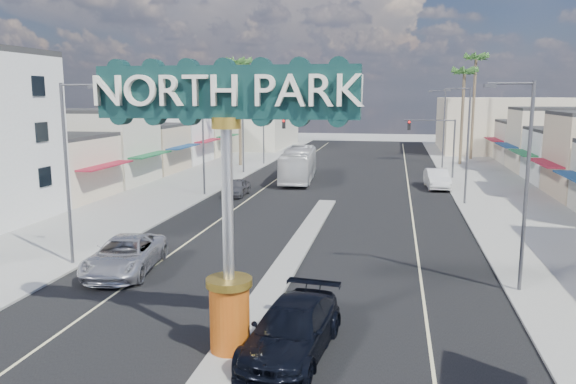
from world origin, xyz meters
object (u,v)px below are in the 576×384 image
at_px(streetlight_l_far, 265,123).
at_px(suv_left, 125,255).
at_px(palm_right_far, 476,63).
at_px(traffic_signal_right, 436,137).
at_px(suv_right, 292,330).
at_px(streetlight_l_near, 69,165).
at_px(streetlight_l_mid, 205,136).
at_px(streetlight_r_far, 443,125).
at_px(streetlight_r_near, 523,176).
at_px(car_parked_right, 437,179).
at_px(city_bus, 299,164).
at_px(palm_left_far, 239,68).
at_px(palm_right_mid, 464,76).
at_px(car_parked_left, 237,188).
at_px(gateway_sign, 227,176).
at_px(streetlight_r_mid, 466,140).
at_px(traffic_signal_left, 259,134).

relative_size(streetlight_l_far, suv_left, 1.48).
bearing_deg(palm_right_far, traffic_signal_right, -107.90).
bearing_deg(suv_right, streetlight_l_near, 155.23).
height_order(streetlight_l_mid, streetlight_r_far, same).
xyz_separation_m(streetlight_l_mid, streetlight_r_near, (20.87, -20.00, 0.00)).
distance_m(streetlight_l_near, car_parked_right, 34.00).
bearing_deg(suv_left, streetlight_l_mid, 90.50).
bearing_deg(streetlight_r_near, palm_right_far, 84.98).
bearing_deg(streetlight_l_near, city_bus, 78.18).
relative_size(palm_left_far, car_parked_right, 2.44).
bearing_deg(palm_left_far, streetlight_r_far, 4.88).
bearing_deg(streetlight_l_near, palm_right_mid, 63.01).
bearing_deg(car_parked_left, streetlight_r_near, -48.95).
height_order(gateway_sign, streetlight_r_mid, gateway_sign).
bearing_deg(palm_right_far, traffic_signal_left, -143.33).
distance_m(traffic_signal_left, streetlight_r_near, 39.26).
relative_size(streetlight_l_mid, suv_right, 1.53).
bearing_deg(suv_right, palm_left_far, 114.21).
bearing_deg(palm_right_far, palm_right_mid, -108.43).
relative_size(palm_right_far, car_parked_right, 2.62).
bearing_deg(city_bus, streetlight_l_mid, -126.75).
bearing_deg(streetlight_r_mid, palm_right_mid, 84.36).
xyz_separation_m(traffic_signal_right, streetlight_r_near, (1.25, -33.99, 0.79)).
relative_size(streetlight_r_mid, city_bus, 0.77).
distance_m(streetlight_l_mid, streetlight_l_far, 22.00).
bearing_deg(car_parked_left, streetlight_l_mid, -171.26).
relative_size(suv_left, suv_right, 1.03).
xyz_separation_m(streetlight_r_near, city_bus, (-14.63, 29.81, -3.44)).
distance_m(streetlight_l_far, streetlight_r_far, 20.87).
xyz_separation_m(streetlight_r_far, suv_right, (-8.43, -49.62, -4.22)).
height_order(gateway_sign, traffic_signal_right, gateway_sign).
relative_size(gateway_sign, streetlight_l_far, 1.02).
height_order(streetlight_l_near, palm_left_far, palm_left_far).
relative_size(traffic_signal_right, palm_left_far, 0.46).
bearing_deg(streetlight_l_far, streetlight_l_near, -90.00).
height_order(streetlight_l_near, palm_right_mid, palm_right_mid).
height_order(streetlight_l_near, city_bus, streetlight_l_near).
relative_size(streetlight_l_mid, city_bus, 0.77).
bearing_deg(gateway_sign, streetlight_r_near, 37.55).
distance_m(gateway_sign, streetlight_r_far, 51.10).
relative_size(traffic_signal_left, traffic_signal_right, 1.00).
relative_size(traffic_signal_left, palm_left_far, 0.46).
distance_m(streetlight_l_mid, city_bus, 12.13).
bearing_deg(car_parked_left, palm_right_mid, 49.92).
xyz_separation_m(streetlight_l_near, city_bus, (6.24, 29.81, -3.44)).
relative_size(streetlight_l_near, streetlight_l_far, 1.00).
bearing_deg(city_bus, gateway_sign, -87.97).
xyz_separation_m(streetlight_l_mid, suv_right, (12.43, -27.62, -4.22)).
relative_size(suv_right, city_bus, 0.50).
bearing_deg(city_bus, traffic_signal_left, 135.73).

